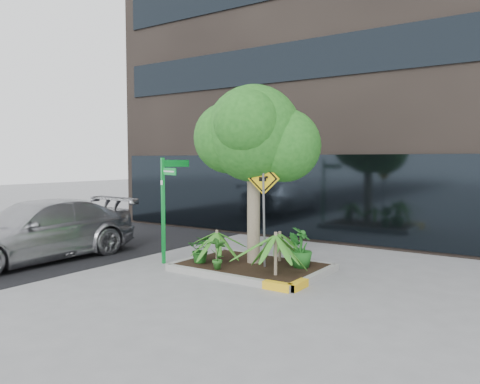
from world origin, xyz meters
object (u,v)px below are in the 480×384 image
Objects in this scene: tree at (254,134)px; parked_car at (36,231)px; street_sign_post at (166,198)px; cattle_sign at (264,197)px.

parked_car is at bearing -154.63° from tree.
street_sign_post is at bearing 31.30° from parked_car.
tree is at bearing 128.76° from cattle_sign.
tree reaches higher than parked_car.
tree is 0.83× the size of parked_car.
parked_car is 2.01× the size of street_sign_post.
street_sign_post is (2.94, 1.61, 0.85)m from parked_car.
street_sign_post is at bearing 173.97° from cattle_sign.
parked_car is 3.45m from street_sign_post.
street_sign_post reaches higher than cattle_sign.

